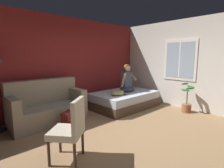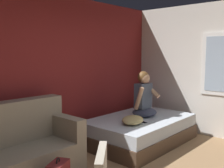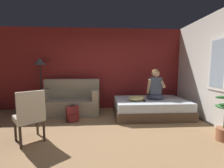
% 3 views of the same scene
% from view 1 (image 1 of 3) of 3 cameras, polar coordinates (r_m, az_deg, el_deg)
% --- Properties ---
extents(ground_plane, '(40.00, 40.00, 0.00)m').
position_cam_1_polar(ground_plane, '(3.67, 6.15, -16.87)').
color(ground_plane, '#93704C').
extents(wall_back_accent, '(10.45, 0.16, 2.70)m').
position_cam_1_polar(wall_back_accent, '(5.31, -14.75, 6.04)').
color(wall_back_accent, maroon).
rests_on(wall_back_accent, ground).
extents(wall_side_with_window, '(0.19, 6.29, 2.70)m').
position_cam_1_polar(wall_side_with_window, '(5.74, 25.12, 5.71)').
color(wall_side_with_window, silver).
rests_on(wall_side_with_window, ground).
extents(bed, '(2.07, 1.35, 0.48)m').
position_cam_1_polar(bed, '(5.60, 3.97, -5.08)').
color(bed, '#4C3828').
rests_on(bed, ground).
extents(couch, '(1.71, 0.84, 1.04)m').
position_cam_1_polar(couch, '(4.54, -20.45, -6.97)').
color(couch, gray).
rests_on(couch, ground).
extents(side_chair, '(0.65, 0.65, 0.98)m').
position_cam_1_polar(side_chair, '(2.80, -13.43, -13.69)').
color(side_chair, '#382D23').
rests_on(side_chair, ground).
extents(person_seated, '(0.52, 0.45, 0.88)m').
position_cam_1_polar(person_seated, '(5.60, 4.89, 1.17)').
color(person_seated, '#383D51').
rests_on(person_seated, bed).
extents(backpack, '(0.35, 0.33, 0.46)m').
position_cam_1_polar(backpack, '(4.04, -13.93, -11.61)').
color(backpack, maroon).
rests_on(backpack, ground).
extents(throw_pillow, '(0.58, 0.51, 0.14)m').
position_cam_1_polar(throw_pillow, '(5.11, 1.90, -2.83)').
color(throw_pillow, tan).
rests_on(throw_pillow, bed).
extents(cell_phone, '(0.10, 0.16, 0.01)m').
position_cam_1_polar(cell_phone, '(5.21, 4.05, -3.34)').
color(cell_phone, black).
rests_on(cell_phone, bed).
extents(potted_plant, '(0.39, 0.37, 0.85)m').
position_cam_1_polar(potted_plant, '(5.48, 23.22, -5.42)').
color(potted_plant, '#995B3D').
rests_on(potted_plant, ground).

